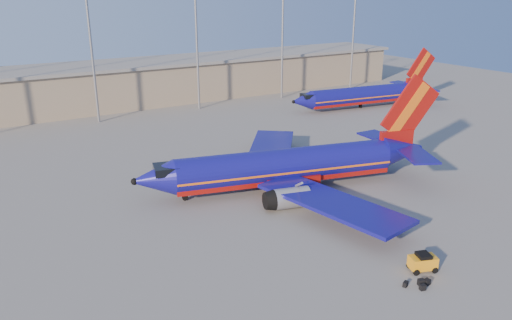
# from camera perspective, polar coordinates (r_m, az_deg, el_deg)

# --- Properties ---
(ground) EXTENTS (220.00, 220.00, 0.00)m
(ground) POSITION_cam_1_polar(r_m,az_deg,el_deg) (55.89, -0.03, -5.12)
(ground) COLOR slate
(ground) RESTS_ON ground
(terminal_building) EXTENTS (122.00, 16.00, 8.50)m
(terminal_building) POSITION_cam_1_polar(r_m,az_deg,el_deg) (109.46, -11.71, 8.88)
(terminal_building) COLOR gray
(terminal_building) RESTS_ON ground
(light_mast_row) EXTENTS (101.60, 1.60, 28.65)m
(light_mast_row) POSITION_cam_1_polar(r_m,az_deg,el_deg) (95.04, -12.55, 15.39)
(light_mast_row) COLOR gray
(light_mast_row) RESTS_ON ground
(aircraft_main) EXTENTS (37.65, 35.76, 12.97)m
(aircraft_main) POSITION_cam_1_polar(r_m,az_deg,el_deg) (59.71, 4.09, -0.68)
(aircraft_main) COLOR navy
(aircraft_main) RESTS_ON ground
(aircraft_second) EXTENTS (33.38, 12.92, 11.34)m
(aircraft_second) POSITION_cam_1_polar(r_m,az_deg,el_deg) (103.44, 12.32, 7.29)
(aircraft_second) COLOR navy
(aircraft_second) RESTS_ON ground
(baggage_tug) EXTENTS (2.60, 2.07, 1.63)m
(baggage_tug) POSITION_cam_1_polar(r_m,az_deg,el_deg) (45.52, 18.52, -10.98)
(baggage_tug) COLOR orange
(baggage_tug) RESTS_ON ground
(luggage_pile) EXTENTS (2.26, 1.55, 0.55)m
(luggage_pile) POSITION_cam_1_polar(r_m,az_deg,el_deg) (43.62, 18.25, -13.27)
(luggage_pile) COLOR black
(luggage_pile) RESTS_ON ground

